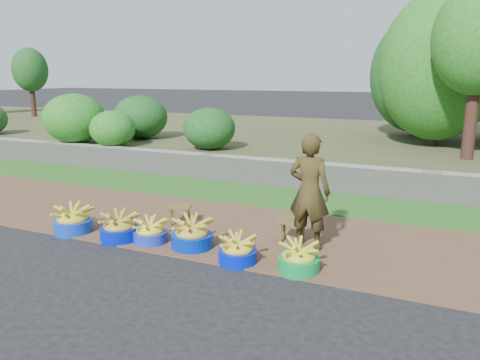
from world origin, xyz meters
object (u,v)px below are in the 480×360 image
at_px(stool_right, 292,224).
at_px(basin_f, 299,259).
at_px(basin_b, 119,228).
at_px(vendor_woman, 309,191).
at_px(basin_a, 73,221).
at_px(basin_c, 150,232).
at_px(basin_e, 238,251).
at_px(stool_left, 180,209).
at_px(basin_d, 192,235).

bearing_deg(stool_right, basin_f, -67.53).
bearing_deg(basin_b, vendor_woman, 17.34).
height_order(basin_f, stool_right, basin_f).
bearing_deg(vendor_woman, basin_a, 17.62).
height_order(basin_a, stool_right, basin_a).
distance_m(basin_a, basin_c, 1.26).
height_order(basin_e, vendor_woman, vendor_woman).
xyz_separation_m(stool_left, stool_right, (1.78, -0.03, 0.02)).
bearing_deg(basin_b, basin_c, 10.12).
bearing_deg(basin_e, stool_left, 145.35).
bearing_deg(basin_e, vendor_woman, 52.41).
height_order(basin_e, stool_left, basin_e).
distance_m(stool_left, stool_right, 1.78).
relative_size(basin_b, basin_d, 0.96).
height_order(basin_a, basin_c, basin_a).
relative_size(basin_a, basin_f, 1.12).
relative_size(basin_c, basin_f, 0.95).
bearing_deg(basin_d, basin_a, -174.88).
distance_m(basin_a, vendor_woman, 3.38).
relative_size(basin_b, stool_right, 1.38).
xyz_separation_m(basin_d, vendor_woman, (1.38, 0.61, 0.59)).
bearing_deg(basin_a, vendor_woman, 13.54).
bearing_deg(basin_c, basin_d, 6.20).
bearing_deg(stool_left, basin_a, -142.35).
xyz_separation_m(basin_c, vendor_woman, (1.98, 0.68, 0.62)).
height_order(basin_b, basin_e, basin_b).
bearing_deg(basin_f, stool_left, 156.89).
distance_m(basin_f, stool_left, 2.33).
height_order(basin_d, vendor_woman, vendor_woman).
xyz_separation_m(basin_d, basin_e, (0.75, -0.20, -0.03)).
relative_size(basin_b, stool_left, 1.31).
height_order(basin_d, stool_right, basin_d).
bearing_deg(vendor_woman, stool_right, -21.66).
relative_size(basin_c, vendor_woman, 0.30).
height_order(basin_d, basin_e, basin_d).
relative_size(basin_a, stool_left, 1.34).
height_order(basin_c, stool_right, basin_c).
distance_m(basin_d, basin_f, 1.50).
xyz_separation_m(basin_a, basin_f, (3.35, 0.02, -0.02)).
bearing_deg(basin_e, basin_d, 164.74).
bearing_deg(stool_right, basin_a, -163.20).
xyz_separation_m(basin_e, basin_f, (0.74, 0.05, 0.00)).
bearing_deg(basin_e, basin_c, 174.18).
bearing_deg(basin_f, basin_a, -179.72).
distance_m(basin_b, basin_f, 2.55).
bearing_deg(stool_right, basin_d, -146.84).
relative_size(basin_c, basin_e, 0.98).
xyz_separation_m(basin_c, basin_f, (2.10, -0.08, 0.01)).
relative_size(basin_b, basin_f, 1.09).
distance_m(basin_c, basin_f, 2.10).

